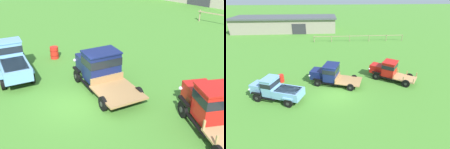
# 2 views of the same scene
# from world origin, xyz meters

# --- Properties ---
(ground_plane) EXTENTS (240.00, 240.00, 0.00)m
(ground_plane) POSITION_xyz_m (0.00, 0.00, 0.00)
(ground_plane) COLOR #47842D
(vintage_truck_foreground_near) EXTENTS (5.36, 3.29, 2.22)m
(vintage_truck_foreground_near) POSITION_xyz_m (-5.71, -0.45, 1.10)
(vintage_truck_foreground_near) COLOR black
(vintage_truck_foreground_near) RESTS_ON ground
(vintage_truck_second_in_line) EXTENTS (5.99, 3.84, 2.24)m
(vintage_truck_second_in_line) POSITION_xyz_m (-0.54, 2.43, 1.17)
(vintage_truck_second_in_line) COLOR black
(vintage_truck_second_in_line) RESTS_ON ground
(vintage_truck_midrow_center) EXTENTS (5.23, 4.48, 2.21)m
(vintage_truck_midrow_center) POSITION_xyz_m (6.18, 2.98, 1.18)
(vintage_truck_midrow_center) COLOR black
(vintage_truck_midrow_center) RESTS_ON ground
(oil_drum_beside_row) EXTENTS (0.63, 0.63, 0.90)m
(oil_drum_beside_row) POSITION_xyz_m (-6.04, 3.10, 0.45)
(oil_drum_beside_row) COLOR red
(oil_drum_beside_row) RESTS_ON ground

